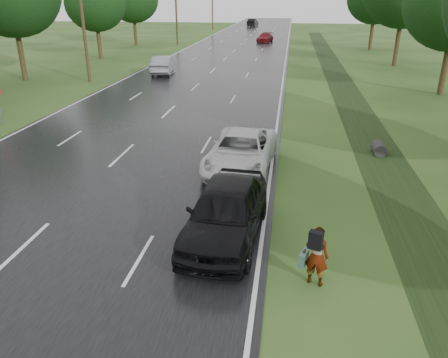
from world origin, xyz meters
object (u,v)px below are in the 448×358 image
white_pickup (241,152)px  pedestrian (316,255)px  dark_sedan (226,211)px  silver_sedan (163,65)px

white_pickup → pedestrian: bearing=-66.7°
dark_sedan → white_pickup: bearing=95.8°
pedestrian → dark_sedan: bearing=-17.1°
white_pickup → dark_sedan: (0.17, -5.55, 0.10)m
silver_sedan → white_pickup: bearing=106.0°
white_pickup → dark_sedan: size_ratio=1.08×
pedestrian → silver_sedan: bearing=-47.8°
white_pickup → dark_sedan: dark_sedan is taller
pedestrian → white_pickup: pedestrian is taller
pedestrian → dark_sedan: size_ratio=0.32×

